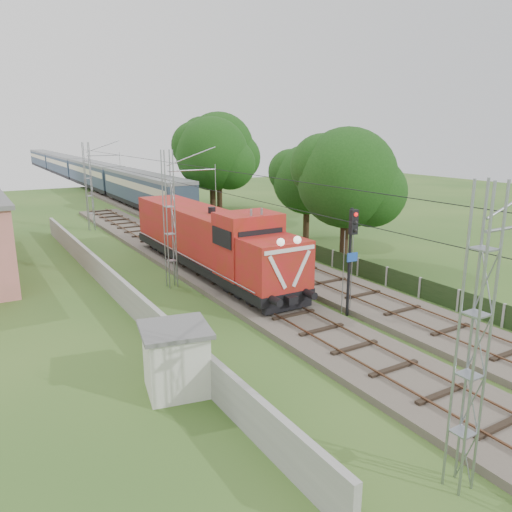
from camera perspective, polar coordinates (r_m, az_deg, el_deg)
ground at (r=21.90m, az=9.99°, el=-10.45°), size 140.00×140.00×0.00m
track_main at (r=27.09m, az=0.31°, el=-4.91°), size 4.20×70.00×0.45m
track_side at (r=40.37m, az=-3.16°, el=1.49°), size 4.20×80.00×0.45m
catenary at (r=29.24m, az=-9.77°, el=4.14°), size 3.31×70.00×8.00m
boundary_wall at (r=28.95m, az=-16.06°, el=-3.04°), size 0.25×40.00×1.50m
fence at (r=29.05m, az=18.22°, el=-3.45°), size 0.12×32.00×1.20m
locomotive at (r=31.69m, az=-5.40°, el=1.96°), size 3.21×18.30×4.65m
coach_rake at (r=92.89m, az=-19.72°, el=9.41°), size 3.15×94.11×3.65m
signal_post at (r=24.54m, az=10.88°, el=1.44°), size 0.60×0.47×5.45m
relay_hut at (r=18.16m, az=-9.13°, el=-11.53°), size 2.76×2.76×2.43m
tree_a at (r=34.93m, az=10.46°, el=8.64°), size 7.18×6.84×9.31m
tree_b at (r=42.62m, az=5.97°, el=8.58°), size 6.10×5.81×7.91m
tree_c at (r=53.86m, az=-4.95°, el=11.47°), size 8.07×7.68×10.46m
tree_d at (r=59.99m, az=-4.18°, el=12.17°), size 8.60×8.19×11.15m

